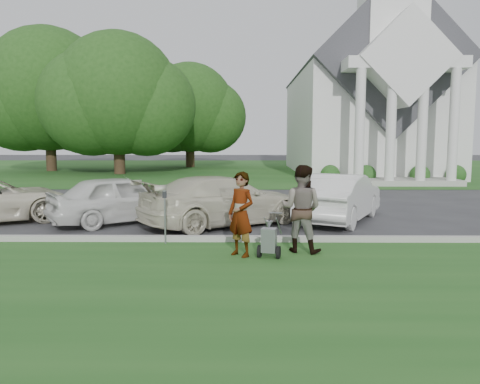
{
  "coord_description": "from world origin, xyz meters",
  "views": [
    {
      "loc": [
        0.68,
        -10.42,
        2.47
      ],
      "look_at": [
        0.59,
        0.0,
        1.27
      ],
      "focal_mm": 35.0,
      "sensor_mm": 36.0,
      "label": 1
    }
  ],
  "objects_px": {
    "striping_cart": "(269,241)",
    "car_b": "(122,199)",
    "tree_far": "(48,95)",
    "parking_meter_near": "(165,210)",
    "tree_left": "(117,100)",
    "tree_back": "(190,112)",
    "car_c": "(223,201)",
    "person_right": "(301,209)",
    "church": "(363,89)",
    "person_left": "(241,215)",
    "car_d": "(340,197)"
  },
  "relations": [
    {
      "from": "person_right",
      "to": "tree_back",
      "type": "bearing_deg",
      "value": -55.71
    },
    {
      "from": "church",
      "to": "tree_far",
      "type": "distance_m",
      "value": 23.09
    },
    {
      "from": "tree_back",
      "to": "striping_cart",
      "type": "distance_m",
      "value": 31.69
    },
    {
      "from": "tree_back",
      "to": "striping_cart",
      "type": "relative_size",
      "value": 9.9
    },
    {
      "from": "striping_cart",
      "to": "person_left",
      "type": "distance_m",
      "value": 0.79
    },
    {
      "from": "person_left",
      "to": "person_right",
      "type": "bearing_deg",
      "value": 58.5
    },
    {
      "from": "person_left",
      "to": "tree_back",
      "type": "bearing_deg",
      "value": 139.93
    },
    {
      "from": "church",
      "to": "car_b",
      "type": "xyz_separation_m",
      "value": [
        -11.91,
        -20.0,
        -5.23
      ]
    },
    {
      "from": "tree_far",
      "to": "tree_back",
      "type": "relative_size",
      "value": 1.21
    },
    {
      "from": "striping_cart",
      "to": "parking_meter_near",
      "type": "relative_size",
      "value": 0.76
    },
    {
      "from": "church",
      "to": "tree_back",
      "type": "relative_size",
      "value": 2.51
    },
    {
      "from": "church",
      "to": "car_b",
      "type": "distance_m",
      "value": 23.86
    },
    {
      "from": "tree_back",
      "to": "parking_meter_near",
      "type": "xyz_separation_m",
      "value": [
        2.84,
        -29.68,
        -3.93
      ]
    },
    {
      "from": "church",
      "to": "striping_cart",
      "type": "relative_size",
      "value": 24.83
    },
    {
      "from": "car_b",
      "to": "car_c",
      "type": "xyz_separation_m",
      "value": [
        3.0,
        -0.37,
        0.0
      ]
    },
    {
      "from": "parking_meter_near",
      "to": "tree_far",
      "type": "bearing_deg",
      "value": 117.5
    },
    {
      "from": "person_left",
      "to": "person_right",
      "type": "relative_size",
      "value": 0.94
    },
    {
      "from": "tree_left",
      "to": "car_b",
      "type": "height_order",
      "value": "tree_left"
    },
    {
      "from": "tree_left",
      "to": "person_right",
      "type": "bearing_deg",
      "value": -66.11
    },
    {
      "from": "car_c",
      "to": "tree_left",
      "type": "bearing_deg",
      "value": -10.51
    },
    {
      "from": "tree_far",
      "to": "parking_meter_near",
      "type": "relative_size",
      "value": 9.16
    },
    {
      "from": "person_left",
      "to": "person_right",
      "type": "height_order",
      "value": "person_right"
    },
    {
      "from": "church",
      "to": "tree_far",
      "type": "relative_size",
      "value": 2.07
    },
    {
      "from": "striping_cart",
      "to": "person_left",
      "type": "bearing_deg",
      "value": -179.14
    },
    {
      "from": "tree_left",
      "to": "car_c",
      "type": "bearing_deg",
      "value": -67.17
    },
    {
      "from": "church",
      "to": "car_c",
      "type": "relative_size",
      "value": 4.95
    },
    {
      "from": "person_left",
      "to": "car_b",
      "type": "bearing_deg",
      "value": 173.26
    },
    {
      "from": "tree_left",
      "to": "tree_far",
      "type": "relative_size",
      "value": 0.91
    },
    {
      "from": "tree_far",
      "to": "striping_cart",
      "type": "distance_m",
      "value": 30.55
    },
    {
      "from": "church",
      "to": "tree_left",
      "type": "height_order",
      "value": "church"
    },
    {
      "from": "tree_left",
      "to": "car_c",
      "type": "height_order",
      "value": "tree_left"
    },
    {
      "from": "striping_cart",
      "to": "car_b",
      "type": "xyz_separation_m",
      "value": [
        -4.11,
        4.07,
        0.34
      ]
    },
    {
      "from": "parking_meter_near",
      "to": "car_b",
      "type": "distance_m",
      "value": 3.3
    },
    {
      "from": "car_b",
      "to": "person_left",
      "type": "bearing_deg",
      "value": -173.67
    },
    {
      "from": "tree_back",
      "to": "tree_left",
      "type": "bearing_deg",
      "value": -116.57
    },
    {
      "from": "car_b",
      "to": "parking_meter_near",
      "type": "bearing_deg",
      "value": 176.41
    },
    {
      "from": "car_b",
      "to": "car_c",
      "type": "distance_m",
      "value": 3.02
    },
    {
      "from": "person_left",
      "to": "tree_left",
      "type": "bearing_deg",
      "value": 152.11
    },
    {
      "from": "tree_back",
      "to": "car_c",
      "type": "bearing_deg",
      "value": -81.44
    },
    {
      "from": "car_b",
      "to": "car_d",
      "type": "height_order",
      "value": "car_d"
    },
    {
      "from": "striping_cart",
      "to": "car_b",
      "type": "bearing_deg",
      "value": 149.5
    },
    {
      "from": "church",
      "to": "car_d",
      "type": "xyz_separation_m",
      "value": [
        -5.45,
        -19.68,
        -5.23
      ]
    },
    {
      "from": "church",
      "to": "car_c",
      "type": "distance_m",
      "value": 22.84
    },
    {
      "from": "tree_far",
      "to": "person_right",
      "type": "height_order",
      "value": "tree_far"
    },
    {
      "from": "tree_left",
      "to": "tree_far",
      "type": "distance_m",
      "value": 6.73
    },
    {
      "from": "striping_cart",
      "to": "parking_meter_near",
      "type": "distance_m",
      "value": 2.72
    },
    {
      "from": "parking_meter_near",
      "to": "person_left",
      "type": "bearing_deg",
      "value": -32.52
    },
    {
      "from": "parking_meter_near",
      "to": "car_d",
      "type": "xyz_separation_m",
      "value": [
        4.72,
        3.13,
        -0.09
      ]
    },
    {
      "from": "tree_far",
      "to": "striping_cart",
      "type": "xyz_separation_m",
      "value": [
        15.21,
        -25.95,
        -5.33
      ]
    },
    {
      "from": "tree_far",
      "to": "tree_back",
      "type": "xyz_separation_m",
      "value": [
        10.0,
        5.0,
        -0.97
      ]
    }
  ]
}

